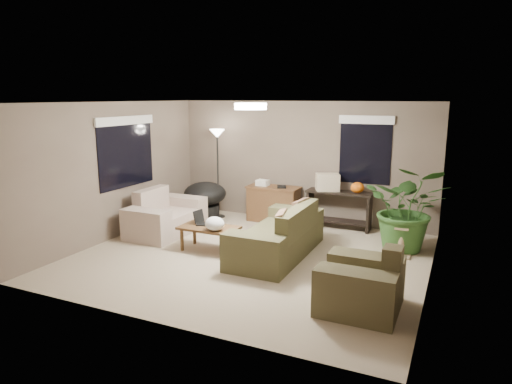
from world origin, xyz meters
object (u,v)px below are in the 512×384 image
at_px(armchair, 362,286).
at_px(houseplant, 407,218).
at_px(main_sofa, 279,238).
at_px(desk, 273,204).
at_px(papasan_chair, 205,197).
at_px(loveseat, 165,218).
at_px(cat_scratching_post, 401,244).
at_px(floor_lamp, 217,144).
at_px(console_table, 339,207).
at_px(coffee_table, 209,230).

xyz_separation_m(armchair, houseplant, (0.23, 2.52, 0.28)).
xyz_separation_m(main_sofa, desk, (-0.89, 1.90, 0.08)).
bearing_deg(desk, main_sofa, -64.83).
bearing_deg(papasan_chair, loveseat, -97.66).
bearing_deg(cat_scratching_post, houseplant, 83.64).
distance_m(papasan_chair, floor_lamp, 1.17).
distance_m(desk, console_table, 1.38).
relative_size(armchair, floor_lamp, 0.52).
distance_m(main_sofa, armchair, 2.16).
distance_m(loveseat, cat_scratching_post, 4.35).
xyz_separation_m(coffee_table, cat_scratching_post, (3.02, 1.07, -0.14)).
xyz_separation_m(loveseat, houseplant, (4.36, 0.86, 0.28)).
height_order(main_sofa, desk, main_sofa).
distance_m(console_table, floor_lamp, 2.87).
distance_m(main_sofa, desk, 2.10).
distance_m(coffee_table, desk, 2.20).
xyz_separation_m(floor_lamp, cat_scratching_post, (3.97, -0.95, -1.38)).
relative_size(loveseat, desk, 1.45).
height_order(loveseat, cat_scratching_post, loveseat).
bearing_deg(floor_lamp, papasan_chair, -128.22).
bearing_deg(papasan_chair, console_table, 9.65).
bearing_deg(main_sofa, desk, 115.17).
xyz_separation_m(main_sofa, cat_scratching_post, (1.84, 0.79, -0.08)).
distance_m(main_sofa, loveseat, 2.50).
height_order(main_sofa, floor_lamp, floor_lamp).
height_order(armchair, console_table, armchair).
height_order(console_table, cat_scratching_post, console_table).
distance_m(floor_lamp, cat_scratching_post, 4.31).
distance_m(armchair, floor_lamp, 5.07).
xyz_separation_m(main_sofa, floor_lamp, (-2.13, 1.74, 1.30)).
bearing_deg(papasan_chair, houseplant, -5.04).
bearing_deg(houseplant, floor_lamp, 171.36).
relative_size(coffee_table, papasan_chair, 0.93).
height_order(papasan_chair, floor_lamp, floor_lamp).
height_order(main_sofa, cat_scratching_post, main_sofa).
relative_size(main_sofa, floor_lamp, 1.15).
xyz_separation_m(coffee_table, desk, (0.29, 2.18, 0.02)).
distance_m(loveseat, desk, 2.28).
relative_size(main_sofa, console_table, 1.69).
bearing_deg(papasan_chair, main_sofa, -32.96).
distance_m(coffee_table, cat_scratching_post, 3.21).
bearing_deg(coffee_table, houseplant, 24.66).
bearing_deg(coffee_table, cat_scratching_post, 19.45).
relative_size(main_sofa, armchair, 2.20).
xyz_separation_m(desk, floor_lamp, (-1.23, -0.16, 1.22)).
xyz_separation_m(loveseat, console_table, (2.97, 1.71, 0.14)).
bearing_deg(floor_lamp, loveseat, -103.52).
height_order(coffee_table, desk, desk).
bearing_deg(main_sofa, houseplant, 31.05).
bearing_deg(houseplant, main_sofa, -148.95).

